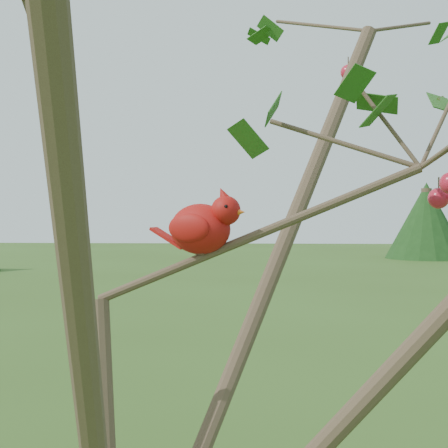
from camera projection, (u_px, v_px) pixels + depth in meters
name	position (u px, v px, depth m)	size (l,w,h in m)	color
crabapple_tree	(125.00, 211.00, 1.19)	(2.35, 2.05, 2.95)	#3C2B20
cardinal	(203.00, 226.00, 1.29)	(0.19, 0.13, 0.14)	#B4130F
distant_trees	(225.00, 229.00, 24.58)	(43.16, 13.26, 3.22)	#3C2B20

